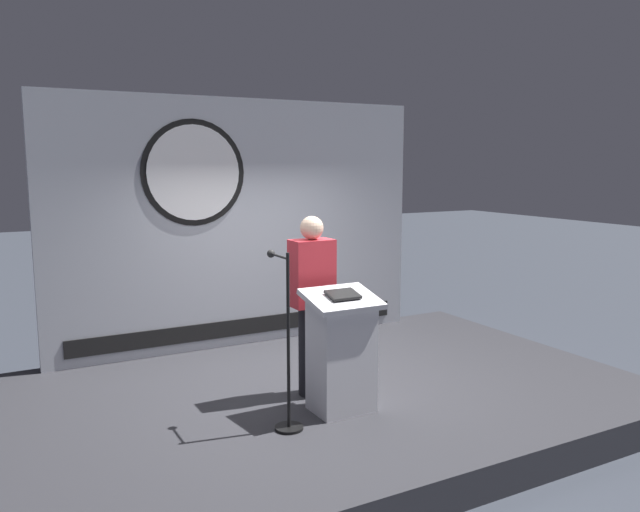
% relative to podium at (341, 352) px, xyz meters
% --- Properties ---
extents(ground_plane, '(40.00, 40.00, 0.00)m').
position_rel_podium_xyz_m(ground_plane, '(0.03, 0.56, -0.84)').
color(ground_plane, '#383D47').
extents(stage_platform, '(6.40, 4.00, 0.30)m').
position_rel_podium_xyz_m(stage_platform, '(0.03, 0.56, -0.69)').
color(stage_platform, '#333338').
rests_on(stage_platform, ground).
extents(banner_display, '(4.64, 0.12, 2.96)m').
position_rel_podium_xyz_m(banner_display, '(0.01, 2.41, 0.95)').
color(banner_display, '#B2B7C1').
rests_on(banner_display, stage_platform).
extents(podium, '(0.64, 0.50, 1.10)m').
position_rel_podium_xyz_m(podium, '(0.00, 0.00, 0.00)').
color(podium, silver).
rests_on(podium, stage_platform).
extents(speaker_person, '(0.40, 0.26, 1.72)m').
position_rel_podium_xyz_m(speaker_person, '(-0.04, 0.48, 0.34)').
color(speaker_person, black).
rests_on(speaker_person, stage_platform).
extents(microphone_stand, '(0.24, 0.48, 1.49)m').
position_rel_podium_xyz_m(microphone_stand, '(-0.59, -0.11, -0.02)').
color(microphone_stand, black).
rests_on(microphone_stand, stage_platform).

